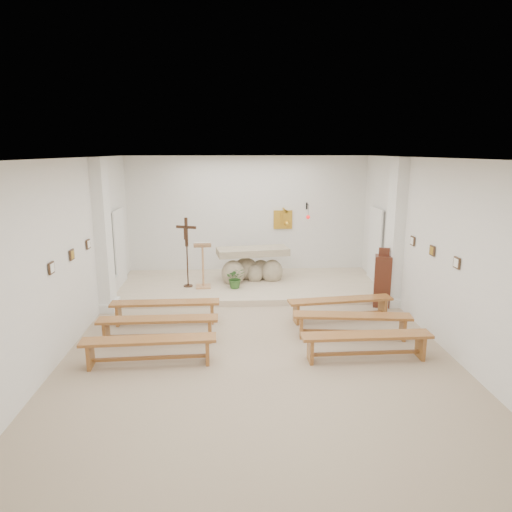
{
  "coord_description": "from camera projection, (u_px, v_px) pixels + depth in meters",
  "views": [
    {
      "loc": [
        -0.44,
        -8.34,
        3.62
      ],
      "look_at": [
        0.08,
        1.6,
        1.33
      ],
      "focal_mm": 32.0,
      "sensor_mm": 36.0,
      "label": 1
    }
  ],
  "objects": [
    {
      "name": "wall_back",
      "position": [
        247.0,
        216.0,
        13.41
      ],
      "size": [
        7.0,
        0.02,
        3.5
      ],
      "primitive_type": "cube",
      "color": "silver",
      "rests_on": "ground"
    },
    {
      "name": "wall_left",
      "position": [
        67.0,
        256.0,
        8.38
      ],
      "size": [
        0.02,
        10.0,
        3.5
      ],
      "primitive_type": "cube",
      "color": "silver",
      "rests_on": "ground"
    },
    {
      "name": "station_frame_left_rear",
      "position": [
        88.0,
        244.0,
        9.55
      ],
      "size": [
        0.03,
        0.2,
        0.2
      ],
      "primitive_type": "cube",
      "color": "#432E1D",
      "rests_on": "wall_left"
    },
    {
      "name": "station_frame_right_front",
      "position": [
        457.0,
        263.0,
        7.96
      ],
      "size": [
        0.03,
        0.2,
        0.2
      ],
      "primitive_type": "cube",
      "color": "#432E1D",
      "rests_on": "wall_right"
    },
    {
      "name": "ceiling",
      "position": [
        256.0,
        159.0,
        8.16
      ],
      "size": [
        7.0,
        10.0,
        0.02
      ],
      "primitive_type": "cube",
      "color": "silver",
      "rests_on": "wall_back"
    },
    {
      "name": "station_frame_left_mid",
      "position": [
        72.0,
        255.0,
        8.58
      ],
      "size": [
        0.03,
        0.2,
        0.2
      ],
      "primitive_type": "cube",
      "color": "#432E1D",
      "rests_on": "wall_left"
    },
    {
      "name": "radiator_left",
      "position": [
        113.0,
        289.0,
        11.34
      ],
      "size": [
        0.1,
        0.85,
        0.52
      ],
      "primitive_type": "cube",
      "color": "silver",
      "rests_on": "ground"
    },
    {
      "name": "lectern",
      "position": [
        203.0,
        265.0,
        11.77
      ],
      "size": [
        0.46,
        0.4,
        1.24
      ],
      "rotation": [
        0.0,
        0.0,
        0.05
      ],
      "color": "tan",
      "rests_on": "sanctuary_platform"
    },
    {
      "name": "station_frame_right_mid",
      "position": [
        432.0,
        251.0,
        8.93
      ],
      "size": [
        0.03,
        0.2,
        0.2
      ],
      "primitive_type": "cube",
      "color": "#432E1D",
      "rests_on": "wall_right"
    },
    {
      "name": "station_frame_left_front",
      "position": [
        51.0,
        268.0,
        7.61
      ],
      "size": [
        0.03,
        0.2,
        0.2
      ],
      "primitive_type": "cube",
      "color": "#432E1D",
      "rests_on": "wall_left"
    },
    {
      "name": "altar",
      "position": [
        252.0,
        267.0,
        12.49
      ],
      "size": [
        2.02,
        1.04,
        0.99
      ],
      "rotation": [
        0.0,
        0.0,
        0.16
      ],
      "color": "tan",
      "rests_on": "sanctuary_platform"
    },
    {
      "name": "donation_pedestal",
      "position": [
        382.0,
        281.0,
        10.81
      ],
      "size": [
        0.47,
        0.47,
        1.42
      ],
      "rotation": [
        0.0,
        0.0,
        -0.28
      ],
      "color": "#4F2016",
      "rests_on": "ground"
    },
    {
      "name": "bench_left_second",
      "position": [
        158.0,
        324.0,
        8.8
      ],
      "size": [
        2.31,
        0.4,
        0.49
      ],
      "rotation": [
        0.0,
        0.0,
        0.01
      ],
      "color": "#9C682D",
      "rests_on": "ground"
    },
    {
      "name": "bench_left_front",
      "position": [
        165.0,
        307.0,
        9.76
      ],
      "size": [
        2.31,
        0.4,
        0.49
      ],
      "rotation": [
        0.0,
        0.0,
        0.02
      ],
      "color": "#9C682D",
      "rests_on": "ground"
    },
    {
      "name": "sanctuary_platform",
      "position": [
        249.0,
        285.0,
        12.34
      ],
      "size": [
        6.98,
        3.0,
        0.15
      ],
      "primitive_type": "cube",
      "color": "beige",
      "rests_on": "ground"
    },
    {
      "name": "pilaster_left",
      "position": [
        103.0,
        236.0,
        10.33
      ],
      "size": [
        0.26,
        0.55,
        3.5
      ],
      "primitive_type": "cube",
      "color": "white",
      "rests_on": "ground"
    },
    {
      "name": "bench_left_third",
      "position": [
        149.0,
        345.0,
        7.84
      ],
      "size": [
        2.32,
        0.47,
        0.49
      ],
      "rotation": [
        0.0,
        0.0,
        0.05
      ],
      "color": "#9C682D",
      "rests_on": "ground"
    },
    {
      "name": "station_frame_right_rear",
      "position": [
        413.0,
        241.0,
        9.9
      ],
      "size": [
        0.03,
        0.2,
        0.2
      ],
      "primitive_type": "cube",
      "color": "#432E1D",
      "rests_on": "wall_right"
    },
    {
      "name": "bench_right_front",
      "position": [
        340.0,
        304.0,
        9.95
      ],
      "size": [
        2.33,
        0.65,
        0.49
      ],
      "rotation": [
        0.0,
        0.0,
        0.13
      ],
      "color": "#9C682D",
      "rests_on": "ground"
    },
    {
      "name": "wall_right",
      "position": [
        438.0,
        251.0,
        8.73
      ],
      "size": [
        0.02,
        10.0,
        3.5
      ],
      "primitive_type": "cube",
      "color": "silver",
      "rests_on": "ground"
    },
    {
      "name": "pilaster_right",
      "position": [
        395.0,
        233.0,
        10.67
      ],
      "size": [
        0.26,
        0.55,
        3.5
      ],
      "primitive_type": "cube",
      "color": "white",
      "rests_on": "ground"
    },
    {
      "name": "potted_plant",
      "position": [
        236.0,
        278.0,
        11.8
      ],
      "size": [
        0.54,
        0.48,
        0.54
      ],
      "primitive_type": "imported",
      "rotation": [
        0.0,
        0.0,
        0.13
      ],
      "color": "#305D25",
      "rests_on": "sanctuary_platform"
    },
    {
      "name": "gold_wall_relief",
      "position": [
        283.0,
        220.0,
        13.46
      ],
      "size": [
        0.55,
        0.04,
        0.55
      ],
      "primitive_type": "cube",
      "color": "gold",
      "rests_on": "wall_back"
    },
    {
      "name": "bench_right_second",
      "position": [
        352.0,
        320.0,
        8.99
      ],
      "size": [
        2.33,
        0.62,
        0.49
      ],
      "rotation": [
        0.0,
        0.0,
        -0.11
      ],
      "color": "#9C682D",
      "rests_on": "ground"
    },
    {
      "name": "ground",
      "position": [
        256.0,
        340.0,
        8.95
      ],
      "size": [
        7.0,
        10.0,
        0.0
      ],
      "primitive_type": "cube",
      "color": "tan",
      "rests_on": "ground"
    },
    {
      "name": "sanctuary_lamp",
      "position": [
        308.0,
        215.0,
        13.21
      ],
      "size": [
        0.11,
        0.36,
        0.44
      ],
      "color": "black",
      "rests_on": "wall_back"
    },
    {
      "name": "crucifix_stand",
      "position": [
        187.0,
        247.0,
        11.76
      ],
      "size": [
        0.53,
        0.24,
        1.82
      ],
      "rotation": [
        0.0,
        0.0,
        -0.36
      ],
      "color": "#331C10",
      "rests_on": "sanctuary_platform"
    },
    {
      "name": "radiator_right",
      "position": [
        384.0,
        285.0,
        11.69
      ],
      "size": [
        0.1,
        0.85,
        0.52
      ],
      "primitive_type": "cube",
      "color": "silver",
      "rests_on": "ground"
    },
    {
      "name": "bench_right_third",
      "position": [
        366.0,
        340.0,
        8.03
      ],
      "size": [
        2.31,
        0.41,
        0.49
      ],
      "rotation": [
        0.0,
        0.0,
        0.02
      ],
      "color": "#9C682D",
      "rests_on": "ground"
    }
  ]
}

